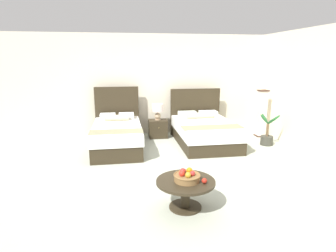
# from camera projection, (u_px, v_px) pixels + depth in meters

# --- Properties ---
(ground_plane) EXTENTS (9.84, 9.22, 0.02)m
(ground_plane) POSITION_uv_depth(u_px,v_px,m) (173.00, 169.00, 5.47)
(ground_plane) COLOR #B1B7A5
(wall_back) EXTENTS (9.84, 0.12, 2.70)m
(wall_back) POSITION_uv_depth(u_px,v_px,m) (155.00, 85.00, 7.86)
(wall_back) COLOR beige
(wall_back) RESTS_ON ground
(wall_side_right) EXTENTS (0.12, 4.82, 2.70)m
(wall_side_right) POSITION_uv_depth(u_px,v_px,m) (316.00, 93.00, 6.02)
(wall_side_right) COLOR beige
(wall_side_right) RESTS_ON ground
(bed_near_window) EXTENTS (1.14, 2.16, 1.34)m
(bed_near_window) POSITION_uv_depth(u_px,v_px,m) (117.00, 134.00, 6.72)
(bed_near_window) COLOR #312819
(bed_near_window) RESTS_ON ground
(bed_near_corner) EXTENTS (1.37, 2.06, 1.26)m
(bed_near_corner) POSITION_uv_depth(u_px,v_px,m) (204.00, 131.00, 7.04)
(bed_near_corner) COLOR #312819
(bed_near_corner) RESTS_ON ground
(nightstand) EXTENTS (0.48, 0.43, 0.47)m
(nightstand) POSITION_uv_depth(u_px,v_px,m) (158.00, 129.00, 7.62)
(nightstand) COLOR #312819
(nightstand) RESTS_ON ground
(table_lamp) EXTENTS (0.30, 0.30, 0.43)m
(table_lamp) POSITION_uv_depth(u_px,v_px,m) (157.00, 110.00, 7.52)
(table_lamp) COLOR tan
(table_lamp) RESTS_ON nightstand
(coffee_table) EXTENTS (0.82, 0.82, 0.41)m
(coffee_table) POSITION_uv_depth(u_px,v_px,m) (186.00, 188.00, 3.98)
(coffee_table) COLOR #312819
(coffee_table) RESTS_ON ground
(fruit_bowl) EXTENTS (0.37, 0.37, 0.17)m
(fruit_bowl) POSITION_uv_depth(u_px,v_px,m) (187.00, 177.00, 3.92)
(fruit_bowl) COLOR olive
(fruit_bowl) RESTS_ON coffee_table
(loose_apple) EXTENTS (0.07, 0.07, 0.07)m
(loose_apple) POSITION_uv_depth(u_px,v_px,m) (204.00, 181.00, 3.85)
(loose_apple) COLOR red
(loose_apple) RESTS_ON coffee_table
(floor_lamp_corner) EXTENTS (0.25, 0.25, 1.25)m
(floor_lamp_corner) POSITION_uv_depth(u_px,v_px,m) (261.00, 113.00, 7.65)
(floor_lamp_corner) COLOR #3B231A
(floor_lamp_corner) RESTS_ON ground
(potted_palm) EXTENTS (0.52, 0.58, 0.78)m
(potted_palm) POSITION_uv_depth(u_px,v_px,m) (267.00, 136.00, 6.95)
(potted_palm) COLOR #3A3A31
(potted_palm) RESTS_ON ground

